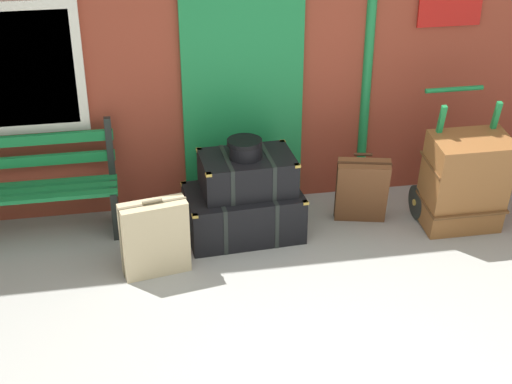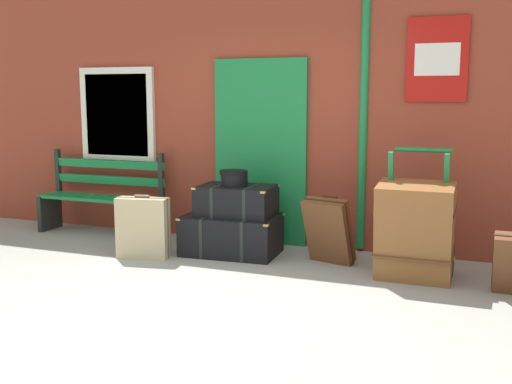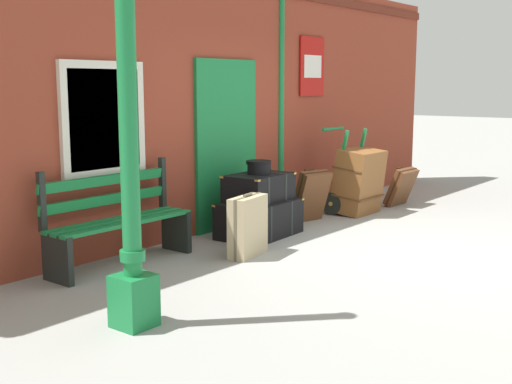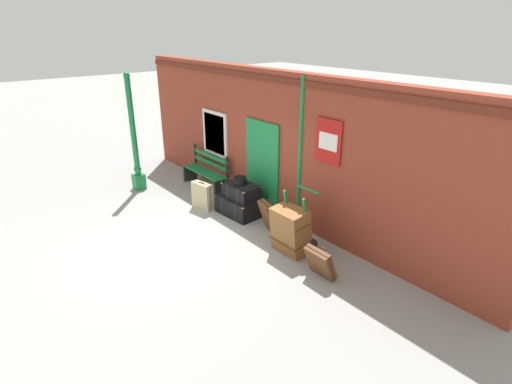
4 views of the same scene
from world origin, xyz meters
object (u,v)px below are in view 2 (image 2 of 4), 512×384
platform_bench (102,198)px  steamer_trunk_middle (237,200)px  round_hatbox (234,177)px  suitcase_oxblood (143,228)px  steamer_trunk_base (231,235)px  porters_trolley (416,247)px  large_brown_trunk (415,231)px  suitcase_slate (329,231)px

platform_bench → steamer_trunk_middle: (1.92, -0.29, 0.14)m
platform_bench → round_hatbox: size_ratio=5.30×
platform_bench → suitcase_oxblood: 1.35m
steamer_trunk_base → porters_trolley: porters_trolley is taller
large_brown_trunk → suitcase_oxblood: large_brown_trunk is taller
steamer_trunk_base → large_brown_trunk: bearing=-7.1°
steamer_trunk_base → steamer_trunk_middle: 0.38m
porters_trolley → platform_bench: bearing=174.0°
steamer_trunk_base → large_brown_trunk: 1.98m
steamer_trunk_base → steamer_trunk_middle: size_ratio=1.26×
round_hatbox → large_brown_trunk: size_ratio=0.33×
round_hatbox → large_brown_trunk: bearing=-8.0°
round_hatbox → large_brown_trunk: 1.98m
platform_bench → porters_trolley: size_ratio=1.34×
platform_bench → steamer_trunk_middle: platform_bench is taller
suitcase_oxblood → steamer_trunk_middle: bearing=31.2°
round_hatbox → steamer_trunk_middle: bearing=43.8°
steamer_trunk_middle → round_hatbox: 0.26m
steamer_trunk_base → porters_trolley: size_ratio=0.88×
steamer_trunk_middle → large_brown_trunk: size_ratio=0.90×
large_brown_trunk → steamer_trunk_middle: bearing=171.5°
steamer_trunk_middle → porters_trolley: size_ratio=0.70×
steamer_trunk_middle → round_hatbox: size_ratio=2.77×
platform_bench → steamer_trunk_base: bearing=-10.0°
porters_trolley → steamer_trunk_middle: bearing=176.7°
steamer_trunk_base → round_hatbox: size_ratio=3.48×
steamer_trunk_middle → steamer_trunk_base: bearing=-137.2°
steamer_trunk_base → suitcase_slate: bearing=-1.2°
suitcase_oxblood → large_brown_trunk: bearing=4.8°
porters_trolley → suitcase_oxblood: bearing=-171.6°
platform_bench → suitcase_slate: size_ratio=2.28×
suitcase_oxblood → suitcase_slate: (1.89, 0.45, 0.03)m
porters_trolley → round_hatbox: bearing=177.2°
platform_bench → porters_trolley: 3.85m
suitcase_oxblood → suitcase_slate: bearing=13.5°
steamer_trunk_base → suitcase_oxblood: size_ratio=1.55×
suitcase_slate → suitcase_oxblood: bearing=-166.5°
round_hatbox → porters_trolley: size_ratio=0.25×
steamer_trunk_middle → large_brown_trunk: (1.90, -0.29, -0.12)m
large_brown_trunk → suitcase_oxblood: 2.77m
platform_bench → steamer_trunk_base: platform_bench is taller
porters_trolley → large_brown_trunk: size_ratio=1.29×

